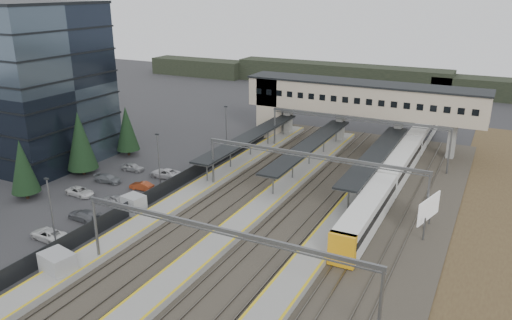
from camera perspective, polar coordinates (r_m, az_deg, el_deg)
The scene contains 14 objects.
ground at distance 57.63m, azimuth -10.46°, elevation -8.27°, with size 220.00×220.00×0.00m, color #2B2B2D.
office_building at distance 86.79m, azimuth -25.57°, elevation 7.99°, with size 24.30×18.30×24.30m.
car_park at distance 61.76m, azimuth -23.69°, elevation -7.09°, with size 10.58×44.74×1.29m.
lampposts at distance 61.56m, azimuth -15.98°, elevation -2.46°, with size 0.50×53.25×8.07m.
fence at distance 64.45m, azimuth -12.50°, elevation -4.38°, with size 0.08×90.00×2.00m.
relay_cabin_near at distance 51.74m, azimuth -21.69°, elevation -11.15°, with size 3.51×2.85×2.60m.
relay_cabin_far at distance 62.88m, azimuth -13.77°, elevation -4.94°, with size 2.83×2.49×2.29m.
rail_corridor at distance 56.79m, azimuth 0.24°, elevation -8.02°, with size 34.00×90.00×0.92m.
canopies at distance 75.07m, azimuth 6.16°, elevation 1.75°, with size 23.10×30.00×3.28m.
footbridge at distance 87.63m, azimuth 10.22°, elevation 6.79°, with size 40.40×6.40×11.20m.
gantries at distance 51.69m, azimuth 1.90°, elevation -3.90°, with size 28.40×62.28×7.17m.
train at distance 75.11m, azimuth 16.20°, elevation -0.50°, with size 2.73×57.02×3.44m.
billboard at distance 58.69m, azimuth 19.13°, elevation -5.39°, with size 1.53×5.17×4.40m.
treeline_far at distance 134.77m, azimuth 23.13°, elevation 7.67°, with size 170.00×19.00×7.00m.
Camera 1 is at (31.89, -40.22, 26.21)m, focal length 35.00 mm.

